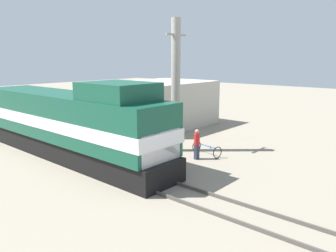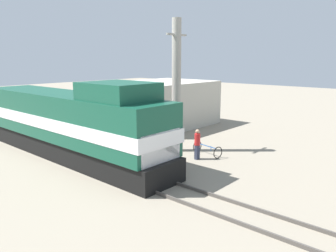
% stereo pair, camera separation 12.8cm
% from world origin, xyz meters
% --- Properties ---
extents(ground_plane, '(120.00, 120.00, 0.00)m').
position_xyz_m(ground_plane, '(0.00, 0.00, 0.00)').
color(ground_plane, gray).
extents(rail_near, '(0.08, 29.89, 0.15)m').
position_xyz_m(rail_near, '(-0.72, 0.00, 0.07)').
color(rail_near, '#4C4742').
rests_on(rail_near, ground_plane).
extents(rail_far, '(0.08, 29.89, 0.15)m').
position_xyz_m(rail_far, '(0.72, 0.00, 0.07)').
color(rail_far, '#4C4742').
rests_on(rail_far, ground_plane).
extents(locomotive, '(3.08, 16.19, 4.74)m').
position_xyz_m(locomotive, '(0.00, 3.00, 2.08)').
color(locomotive, black).
rests_on(locomotive, ground_plane).
extents(utility_pole, '(1.80, 0.58, 8.32)m').
position_xyz_m(utility_pole, '(5.25, -0.78, 4.19)').
color(utility_pole, '#9E998E').
rests_on(utility_pole, ground_plane).
extents(vendor_umbrella, '(2.49, 2.49, 2.49)m').
position_xyz_m(vendor_umbrella, '(4.03, 1.30, 2.21)').
color(vendor_umbrella, '#4C4C4C').
rests_on(vendor_umbrella, ground_plane).
extents(billboard_sign, '(1.74, 0.12, 3.71)m').
position_xyz_m(billboard_sign, '(4.19, 4.36, 2.73)').
color(billboard_sign, '#595959').
rests_on(billboard_sign, ground_plane).
extents(shrub_cluster, '(0.91, 0.91, 0.91)m').
position_xyz_m(shrub_cluster, '(5.20, 0.47, 0.46)').
color(shrub_cluster, '#2D722D').
rests_on(shrub_cluster, ground_plane).
extents(person_bystander, '(0.34, 0.34, 1.82)m').
position_xyz_m(person_bystander, '(4.63, -2.94, 1.00)').
color(person_bystander, '#2D3347').
rests_on(person_bystander, ground_plane).
extents(bicycle, '(1.06, 1.97, 0.72)m').
position_xyz_m(bicycle, '(5.75, -2.89, 0.37)').
color(bicycle, black).
rests_on(bicycle, ground_plane).
extents(building_block_distant, '(8.64, 6.59, 3.91)m').
position_xyz_m(building_block_distant, '(10.84, 5.49, 1.95)').
color(building_block_distant, '#B7B2A3').
rests_on(building_block_distant, ground_plane).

